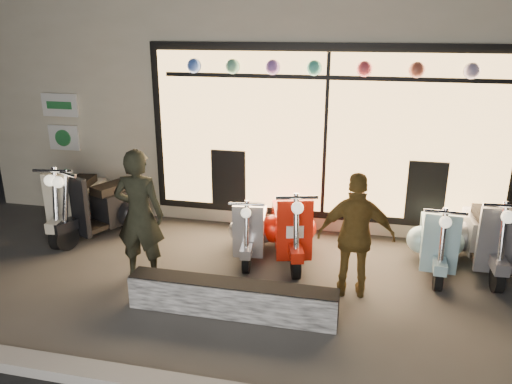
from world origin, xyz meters
TOP-DOWN VIEW (x-y plane):
  - ground at (0.00, 0.00)m, footprint 40.00×40.00m
  - shop_building at (0.00, 4.98)m, footprint 10.20×6.23m
  - graffiti_barrier at (0.06, -0.65)m, footprint 2.37×0.28m
  - scooter_silver at (-0.11, 1.02)m, footprint 0.51×1.28m
  - scooter_red at (0.42, 1.09)m, footprint 0.73×1.47m
  - scooter_black at (-2.41, 1.20)m, footprint 0.91×1.53m
  - scooter_cream at (-2.98, 1.28)m, footprint 0.63×1.59m
  - scooter_blue at (2.41, 1.15)m, footprint 0.47×1.36m
  - scooter_grey at (3.05, 1.34)m, footprint 0.49×1.48m
  - man at (-1.31, -0.04)m, footprint 0.65×0.46m
  - woman at (1.36, 0.11)m, footprint 0.92×0.44m

SIDE VIEW (x-z plane):
  - ground at x=0.00m, z-range 0.00..0.00m
  - graffiti_barrier at x=0.06m, z-range 0.00..0.40m
  - scooter_silver at x=-0.11m, z-range -0.09..0.82m
  - scooter_blue at x=2.41m, z-range -0.10..0.88m
  - scooter_red at x=0.42m, z-range -0.10..0.95m
  - scooter_grey at x=3.05m, z-range -0.10..0.96m
  - scooter_black at x=-2.41m, z-range -0.11..1.01m
  - scooter_cream at x=-2.98m, z-range -0.11..1.02m
  - woman at x=1.36m, z-range 0.00..1.53m
  - man at x=-1.31m, z-range 0.00..1.71m
  - shop_building at x=0.00m, z-range 0.00..4.20m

